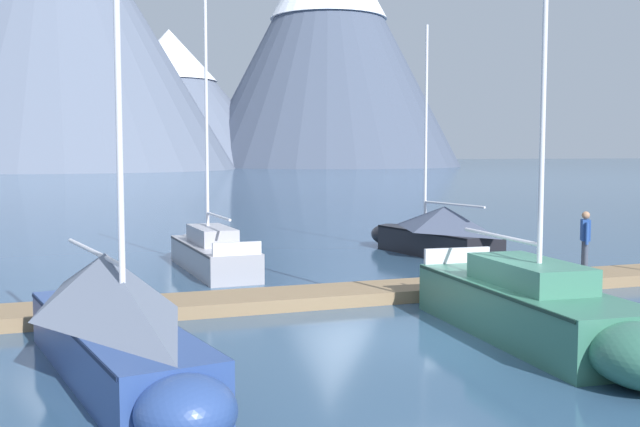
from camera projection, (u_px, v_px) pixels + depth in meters
name	position (u px, v px, depth m)	size (l,w,h in m)	color
ground_plane	(429.00, 338.00, 14.74)	(700.00, 700.00, 0.00)	#2D4C6B
mountain_shoulder_ridge	(53.00, 12.00, 159.84)	(77.15, 77.15, 65.35)	slate
mountain_east_summit	(170.00, 96.00, 193.08)	(62.33, 62.33, 35.17)	slate
mountain_rear_spur	(328.00, 35.00, 193.74)	(68.54, 68.54, 65.40)	#424C60
dock	(349.00, 295.00, 18.45)	(25.47, 2.48, 0.30)	#846B4C
sailboat_second_berth	(114.00, 321.00, 12.00)	(2.56, 7.31, 6.74)	navy
sailboat_mid_dock_port	(209.00, 251.00, 23.50)	(1.63, 7.03, 8.39)	#93939E
sailboat_mid_dock_starboard	(541.00, 311.00, 14.17)	(2.40, 7.53, 8.70)	#336B56
sailboat_far_berth	(434.00, 232.00, 26.60)	(2.43, 6.65, 8.15)	black
person_on_dock	(585.00, 237.00, 21.08)	(0.38, 0.52, 1.69)	#384256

